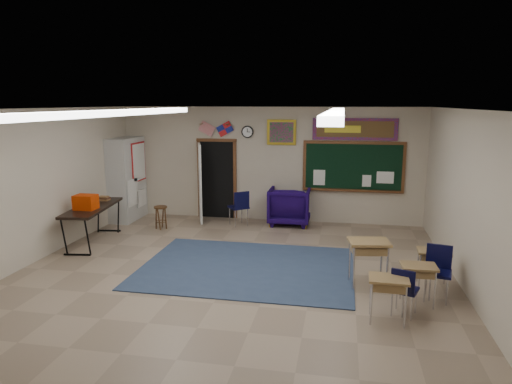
% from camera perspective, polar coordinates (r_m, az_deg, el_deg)
% --- Properties ---
extents(floor, '(9.00, 9.00, 0.00)m').
position_cam_1_polar(floor, '(8.17, -3.71, -11.27)').
color(floor, gray).
rests_on(floor, ground).
extents(back_wall, '(8.00, 0.04, 3.00)m').
position_cam_1_polar(back_wall, '(12.07, 1.53, 3.47)').
color(back_wall, beige).
rests_on(back_wall, floor).
extents(front_wall, '(8.00, 0.04, 3.00)m').
position_cam_1_polar(front_wall, '(3.76, -22.00, -15.12)').
color(front_wall, beige).
rests_on(front_wall, floor).
extents(left_wall, '(0.04, 9.00, 3.00)m').
position_cam_1_polar(left_wall, '(9.54, -27.79, 0.12)').
color(left_wall, beige).
rests_on(left_wall, floor).
extents(right_wall, '(0.04, 9.00, 3.00)m').
position_cam_1_polar(right_wall, '(7.77, 26.07, -2.00)').
color(right_wall, beige).
rests_on(right_wall, floor).
extents(ceiling, '(8.00, 9.00, 0.04)m').
position_cam_1_polar(ceiling, '(7.55, -4.00, 10.26)').
color(ceiling, white).
rests_on(ceiling, back_wall).
extents(area_rug, '(4.00, 3.00, 0.02)m').
position_cam_1_polar(area_rug, '(8.85, -1.14, -9.38)').
color(area_rug, '#2E3D58').
rests_on(area_rug, floor).
extents(fluorescent_strips, '(3.86, 6.00, 0.10)m').
position_cam_1_polar(fluorescent_strips, '(7.56, -4.00, 9.81)').
color(fluorescent_strips, white).
rests_on(fluorescent_strips, ceiling).
extents(doorway, '(1.10, 0.89, 2.16)m').
position_cam_1_polar(doorway, '(12.32, -5.50, 1.50)').
color(doorway, black).
rests_on(doorway, back_wall).
extents(chalkboard, '(2.55, 0.14, 1.30)m').
position_cam_1_polar(chalkboard, '(11.89, 12.04, 2.94)').
color(chalkboard, brown).
rests_on(chalkboard, back_wall).
extents(bulletin_board, '(2.10, 0.05, 0.55)m').
position_cam_1_polar(bulletin_board, '(11.79, 12.24, 7.68)').
color(bulletin_board, red).
rests_on(bulletin_board, back_wall).
extents(framed_art_print, '(0.75, 0.05, 0.65)m').
position_cam_1_polar(framed_art_print, '(11.90, 3.21, 7.46)').
color(framed_art_print, '#AB8E21').
rests_on(framed_art_print, back_wall).
extents(wall_clock, '(0.32, 0.05, 0.32)m').
position_cam_1_polar(wall_clock, '(12.05, -1.07, 7.53)').
color(wall_clock, black).
rests_on(wall_clock, back_wall).
extents(wall_flags, '(1.16, 0.06, 0.70)m').
position_cam_1_polar(wall_flags, '(12.22, -5.04, 8.15)').
color(wall_flags, red).
rests_on(wall_flags, back_wall).
extents(storage_cabinet, '(0.59, 1.25, 2.20)m').
position_cam_1_polar(storage_cabinet, '(12.66, -15.80, 1.57)').
color(storage_cabinet, '#B5B4B0').
rests_on(storage_cabinet, floor).
extents(wingback_armchair, '(1.04, 1.07, 0.97)m').
position_cam_1_polar(wingback_armchair, '(11.82, 4.23, -1.72)').
color(wingback_armchair, '#120536').
rests_on(wingback_armchair, floor).
extents(student_chair_reading, '(0.64, 0.64, 0.91)m').
position_cam_1_polar(student_chair_reading, '(11.67, -2.21, -2.01)').
color(student_chair_reading, black).
rests_on(student_chair_reading, floor).
extents(student_chair_desk_a, '(0.48, 0.48, 0.75)m').
position_cam_1_polar(student_chair_desk_a, '(7.23, 18.09, -11.66)').
color(student_chair_desk_a, black).
rests_on(student_chair_desk_a, floor).
extents(student_chair_desk_b, '(0.52, 0.52, 0.87)m').
position_cam_1_polar(student_chair_desk_b, '(7.89, 21.73, -9.51)').
color(student_chair_desk_b, black).
rests_on(student_chair_desk_b, floor).
extents(student_desk_front_left, '(0.75, 0.61, 0.81)m').
position_cam_1_polar(student_desk_front_left, '(8.11, 13.83, -8.35)').
color(student_desk_front_left, olive).
rests_on(student_desk_front_left, floor).
extents(student_desk_front_right, '(0.56, 0.43, 0.64)m').
position_cam_1_polar(student_desk_front_right, '(8.45, 21.24, -8.66)').
color(student_desk_front_right, olive).
rests_on(student_desk_front_right, floor).
extents(student_desk_back_left, '(0.57, 0.44, 0.67)m').
position_cam_1_polar(student_desk_back_left, '(6.97, 16.15, -12.49)').
color(student_desk_back_left, olive).
rests_on(student_desk_back_left, floor).
extents(student_desk_back_right, '(0.55, 0.42, 0.64)m').
position_cam_1_polar(student_desk_back_right, '(7.66, 19.56, -10.60)').
color(student_desk_back_right, olive).
rests_on(student_desk_back_right, floor).
extents(folding_table, '(0.94, 2.10, 1.15)m').
position_cam_1_polar(folding_table, '(10.86, -19.69, -3.67)').
color(folding_table, black).
rests_on(folding_table, floor).
extents(wooden_stool, '(0.33, 0.33, 0.57)m').
position_cam_1_polar(wooden_stool, '(11.62, -11.80, -3.11)').
color(wooden_stool, '#503318').
rests_on(wooden_stool, floor).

